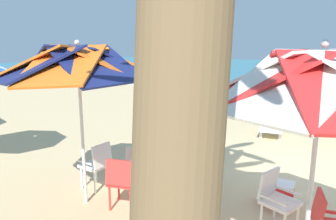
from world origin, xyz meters
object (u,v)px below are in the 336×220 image
at_px(beach_umbrella_1, 78,64).
at_px(plastic_chair_3, 97,163).
at_px(sun_lounger_1, 274,122).
at_px(cooler_box, 277,193).
at_px(plastic_chair_4, 140,166).
at_px(plastic_chair_5, 122,180).
at_px(plastic_chair_0, 276,197).
at_px(beach_umbrella_0, 322,81).

distance_m(beach_umbrella_1, plastic_chair_3, 1.88).
bearing_deg(sun_lounger_1, beach_umbrella_1, -108.72).
distance_m(plastic_chair_3, cooler_box, 3.14).
relative_size(plastic_chair_3, plastic_chair_4, 1.00).
bearing_deg(beach_umbrella_1, plastic_chair_5, 10.54).
distance_m(plastic_chair_3, plastic_chair_5, 0.90).
height_order(plastic_chair_0, sun_lounger_1, plastic_chair_0).
distance_m(plastic_chair_3, plastic_chair_4, 0.80).
height_order(plastic_chair_0, beach_umbrella_1, beach_umbrella_1).
distance_m(beach_umbrella_0, beach_umbrella_1, 3.37).
bearing_deg(beach_umbrella_1, beach_umbrella_0, -4.83).
bearing_deg(beach_umbrella_0, plastic_chair_3, 167.36).
xyz_separation_m(plastic_chair_3, sun_lounger_1, (2.19, 5.49, -0.22)).
relative_size(plastic_chair_0, sun_lounger_1, 0.40).
relative_size(plastic_chair_3, sun_lounger_1, 0.40).
relative_size(plastic_chair_4, plastic_chair_5, 1.00).
relative_size(beach_umbrella_1, plastic_chair_4, 3.07).
relative_size(beach_umbrella_1, sun_lounger_1, 1.22).
relative_size(beach_umbrella_1, cooler_box, 5.31).
distance_m(beach_umbrella_1, cooler_box, 3.79).
height_order(plastic_chair_5, sun_lounger_1, plastic_chair_5).
height_order(plastic_chair_4, cooler_box, plastic_chair_4).
bearing_deg(plastic_chair_5, beach_umbrella_0, -8.58).
bearing_deg(plastic_chair_4, beach_umbrella_1, -128.72).
bearing_deg(cooler_box, beach_umbrella_0, -72.64).
xyz_separation_m(beach_umbrella_1, cooler_box, (2.84, 1.39, -2.10)).
height_order(beach_umbrella_1, plastic_chair_4, beach_umbrella_1).
height_order(plastic_chair_3, plastic_chair_5, same).
bearing_deg(plastic_chair_0, beach_umbrella_1, -167.61).
bearing_deg(plastic_chair_5, sun_lounger_1, 76.87).
xyz_separation_m(plastic_chair_0, plastic_chair_5, (-2.25, -0.52, 0.00)).
relative_size(plastic_chair_0, cooler_box, 1.73).
bearing_deg(plastic_chair_4, plastic_chair_0, -2.67).
xyz_separation_m(plastic_chair_3, plastic_chair_4, (0.76, 0.24, 0.00)).
bearing_deg(plastic_chair_0, plastic_chair_3, -177.47).
height_order(plastic_chair_3, plastic_chair_4, same).
bearing_deg(sun_lounger_1, plastic_chair_0, -80.62).
distance_m(beach_umbrella_0, plastic_chair_4, 3.43).
distance_m(beach_umbrella_1, sun_lounger_1, 6.64).
height_order(plastic_chair_3, cooler_box, plastic_chair_3).
bearing_deg(plastic_chair_5, beach_umbrella_1, -169.46).
relative_size(beach_umbrella_1, plastic_chair_5, 3.07).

